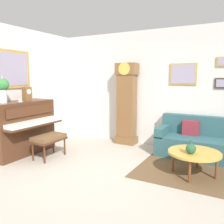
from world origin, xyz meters
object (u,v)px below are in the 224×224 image
Objects in this scene: mantel_clock at (27,93)px; grandfather_clock at (127,106)px; flower_vase at (2,87)px; teacup at (20,101)px; piano at (22,127)px; piano_bench at (49,139)px; green_jug at (191,149)px; couch at (204,143)px; coffee_table at (194,153)px.

grandfather_clock is at bearing 44.94° from mantel_clock.
teacup is (0.09, 0.34, -0.29)m from flower_vase.
teacup is at bearing 75.80° from flower_vase.
piano_bench is (0.72, 0.07, -0.18)m from piano.
grandfather_clock is (1.66, 1.85, 0.38)m from piano.
piano is 3.53m from green_jug.
couch is 5.00× the size of mantel_clock.
piano is 0.74m from piano_bench.
piano_bench is 2.09m from grandfather_clock.
mantel_clock is 0.32m from teacup.
grandfather_clock is at bearing 48.03° from piano.
coffee_table is 3.60m from teacup.
teacup is at bearing -72.20° from mantel_clock.
grandfather_clock reaches higher than piano.
green_jug is at bearing 7.70° from piano_bench.
grandfather_clock is at bearing 174.74° from couch.
teacup is at bearing -129.33° from grandfather_clock.
grandfather_clock reaches higher than coffee_table.
mantel_clock is at bearing 107.80° from teacup.
flower_vase is (-3.54, -2.09, 1.16)m from couch.
couch is at bearing -5.26° from grandfather_clock.
piano is 3.79× the size of mantel_clock.
coffee_table is at bearing 9.56° from piano.
piano is 2.06× the size of piano_bench.
green_jug is at bearing 7.28° from piano.
mantel_clock is 3.60m from green_jug.
coffee_table is (3.53, 0.60, -0.20)m from piano.
mantel_clock is at bearing -173.46° from coffee_table.
mantel_clock is at bearing -175.80° from green_jug.
teacup reaches higher than green_jug.
flower_vase is at bearing -145.99° from piano_bench.
teacup is (-1.57, -1.92, 0.22)m from grandfather_clock.
mantel_clock is (-1.66, -1.66, 0.37)m from grandfather_clock.
flower_vase is (-1.66, -2.26, 0.51)m from grandfather_clock.
couch reaches higher than coffee_table.
piano_bench is at bearing -169.45° from coffee_table.
couch is 3.97m from teacup.
couch is at bearing 30.47° from flower_vase.
mantel_clock is (0.00, 0.19, 0.74)m from piano.
teacup reaches higher than couch.
piano reaches higher than coffee_table.
piano_bench is at bearing 5.64° from piano.
couch is at bearing 87.86° from green_jug.
teacup is at bearing -167.01° from piano_bench.
piano_bench is at bearing -9.47° from mantel_clock.
green_jug is (3.50, 0.26, -0.83)m from mantel_clock.
piano is at bearing 139.21° from teacup.
green_jug is at bearing 13.81° from flower_vase.
coffee_table is at bearing 76.75° from green_jug.
teacup is (-3.46, -1.75, 0.87)m from couch.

